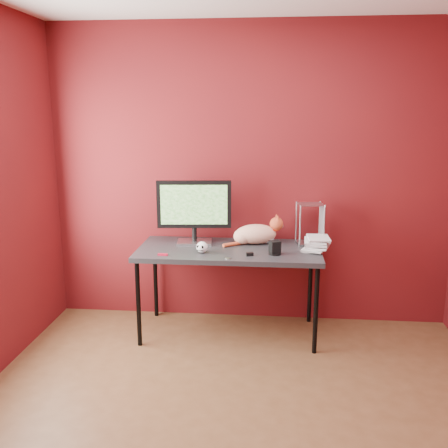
# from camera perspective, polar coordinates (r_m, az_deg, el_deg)

# --- Properties ---
(room) EXTENTS (3.52, 3.52, 2.61)m
(room) POSITION_cam_1_polar(r_m,az_deg,el_deg) (2.62, 1.37, 3.62)
(room) COLOR #50321B
(room) RESTS_ON ground
(desk) EXTENTS (1.50, 0.70, 0.75)m
(desk) POSITION_cam_1_polar(r_m,az_deg,el_deg) (4.13, 0.57, -3.48)
(desk) COLOR black
(desk) RESTS_ON ground
(monitor) EXTENTS (0.63, 0.23, 0.54)m
(monitor) POSITION_cam_1_polar(r_m,az_deg,el_deg) (4.21, -3.44, 1.74)
(monitor) COLOR #AFAFB4
(monitor) RESTS_ON desk
(cat) EXTENTS (0.50, 0.29, 0.25)m
(cat) POSITION_cam_1_polar(r_m,az_deg,el_deg) (4.25, 3.67, -1.13)
(cat) COLOR #D6602D
(cat) RESTS_ON desk
(skull_mug) EXTENTS (0.09, 0.10, 0.09)m
(skull_mug) POSITION_cam_1_polar(r_m,az_deg,el_deg) (3.98, -2.52, -2.66)
(skull_mug) COLOR white
(skull_mug) RESTS_ON desk
(speaker) EXTENTS (0.10, 0.10, 0.11)m
(speaker) POSITION_cam_1_polar(r_m,az_deg,el_deg) (3.96, 5.83, -2.78)
(speaker) COLOR black
(speaker) RESTS_ON desk
(book_stack) EXTENTS (0.25, 0.28, 1.18)m
(book_stack) POSITION_cam_1_polar(r_m,az_deg,el_deg) (4.05, 9.62, 5.25)
(book_stack) COLOR beige
(book_stack) RESTS_ON desk
(wire_rack) EXTENTS (0.23, 0.19, 0.35)m
(wire_rack) POSITION_cam_1_polar(r_m,az_deg,el_deg) (4.28, 9.79, 0.05)
(wire_rack) COLOR #AFAFB4
(wire_rack) RESTS_ON desk
(pocket_knife) EXTENTS (0.08, 0.02, 0.02)m
(pocket_knife) POSITION_cam_1_polar(r_m,az_deg,el_deg) (3.95, -7.02, -3.48)
(pocket_knife) COLOR #AE0D26
(pocket_knife) RESTS_ON desk
(black_gadget) EXTENTS (0.06, 0.04, 0.03)m
(black_gadget) POSITION_cam_1_polar(r_m,az_deg,el_deg) (3.92, 2.96, -3.46)
(black_gadget) COLOR black
(black_gadget) RESTS_ON desk
(washer) EXTENTS (0.05, 0.05, 0.00)m
(washer) POSITION_cam_1_polar(r_m,az_deg,el_deg) (3.84, 0.45, -3.96)
(washer) COLOR #AFAFB4
(washer) RESTS_ON desk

